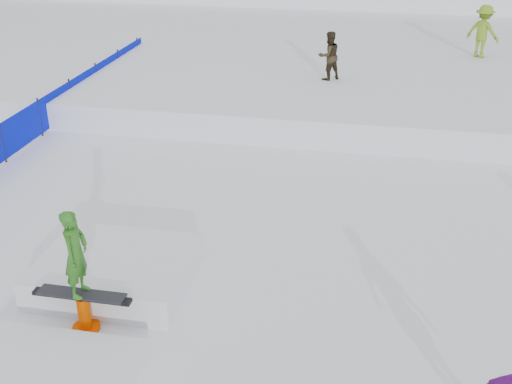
% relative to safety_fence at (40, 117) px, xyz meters
% --- Properties ---
extents(ground, '(120.00, 120.00, 0.00)m').
position_rel_safety_fence_xyz_m(ground, '(6.50, -6.60, -0.55)').
color(ground, white).
extents(snow_midrise, '(50.00, 18.00, 0.80)m').
position_rel_safety_fence_xyz_m(snow_midrise, '(6.50, 9.40, -0.15)').
color(snow_midrise, white).
rests_on(snow_midrise, ground).
extents(safety_fence, '(0.05, 16.00, 1.10)m').
position_rel_safety_fence_xyz_m(safety_fence, '(0.00, 0.00, 0.00)').
color(safety_fence, '#040FC6').
rests_on(safety_fence, ground).
extents(walker_olive, '(0.92, 0.89, 1.50)m').
position_rel_safety_fence_xyz_m(walker_olive, '(7.53, 4.43, 1.00)').
color(walker_olive, black).
rests_on(walker_olive, snow_midrise).
extents(walker_ygreen, '(1.34, 1.19, 1.80)m').
position_rel_safety_fence_xyz_m(walker_ygreen, '(12.53, 8.28, 1.15)').
color(walker_ygreen, olive).
rests_on(walker_ygreen, snow_midrise).
extents(jib_rail_feature, '(2.60, 4.40, 2.11)m').
position_rel_safety_fence_xyz_m(jib_rail_feature, '(4.88, -7.23, -0.25)').
color(jib_rail_feature, white).
rests_on(jib_rail_feature, ground).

